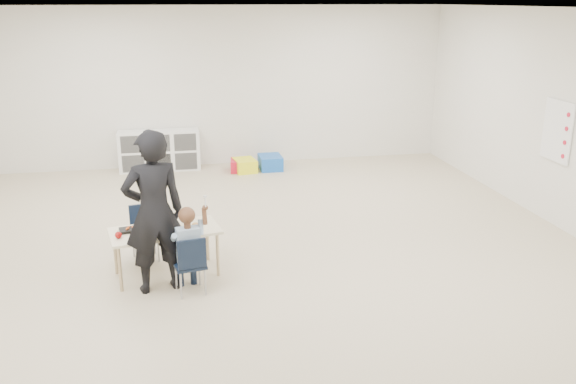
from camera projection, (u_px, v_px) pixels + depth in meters
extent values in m
plane|color=beige|center=(264.00, 261.00, 7.04)|extent=(9.00, 9.00, 0.00)
plane|color=white|center=(261.00, 9.00, 6.19)|extent=(9.00, 9.00, 0.00)
cube|color=white|center=(225.00, 87.00, 10.83)|extent=(8.00, 0.02, 2.80)
cube|color=#FFF6CB|center=(165.00, 231.00, 6.55)|extent=(1.24, 0.77, 0.03)
cube|color=black|center=(169.00, 225.00, 6.63)|extent=(0.24, 0.20, 0.03)
cube|color=black|center=(130.00, 230.00, 6.50)|extent=(0.24, 0.20, 0.03)
cube|color=white|center=(169.00, 229.00, 6.42)|extent=(0.08, 0.08, 0.10)
ellipsoid|color=tan|center=(196.00, 226.00, 6.57)|extent=(0.09, 0.09, 0.07)
sphere|color=#9E0F0E|center=(155.00, 227.00, 6.53)|extent=(0.07, 0.07, 0.07)
sphere|color=#9E0F0E|center=(118.00, 235.00, 6.30)|extent=(0.07, 0.07, 0.07)
cube|color=white|center=(159.00, 150.00, 10.72)|extent=(1.40, 0.40, 0.70)
cube|color=white|center=(557.00, 131.00, 7.95)|extent=(0.02, 0.60, 0.80)
imported|color=black|center=(154.00, 212.00, 6.12)|extent=(0.70, 0.54, 1.70)
cube|color=red|center=(240.00, 165.00, 10.71)|extent=(0.37, 0.45, 0.21)
cube|color=#FEFF1A|center=(245.00, 165.00, 10.68)|extent=(0.41, 0.50, 0.22)
cube|color=blue|center=(270.00, 162.00, 10.82)|extent=(0.39, 0.50, 0.24)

